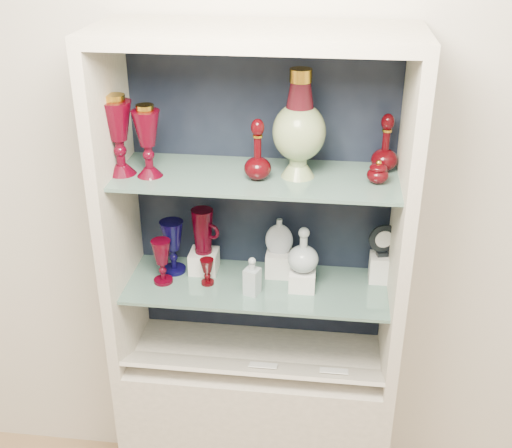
# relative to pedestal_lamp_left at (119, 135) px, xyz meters

# --- Properties ---
(wall_back) EXTENTS (3.50, 0.02, 2.80)m
(wall_back) POSITION_rel_pedestal_lamp_left_xyz_m (0.44, 0.24, -0.20)
(wall_back) COLOR silver
(wall_back) RESTS_ON ground
(cabinet_base) EXTENTS (1.00, 0.40, 0.75)m
(cabinet_base) POSITION_rel_pedestal_lamp_left_xyz_m (0.44, 0.02, -1.23)
(cabinet_base) COLOR #BCB29F
(cabinet_base) RESTS_ON ground
(cabinet_back_panel) EXTENTS (0.98, 0.02, 1.15)m
(cabinet_back_panel) POSITION_rel_pedestal_lamp_left_xyz_m (0.44, 0.21, -0.28)
(cabinet_back_panel) COLOR black
(cabinet_back_panel) RESTS_ON cabinet_base
(cabinet_side_left) EXTENTS (0.04, 0.40, 1.15)m
(cabinet_side_left) POSITION_rel_pedestal_lamp_left_xyz_m (-0.04, 0.02, -0.28)
(cabinet_side_left) COLOR #BCB29F
(cabinet_side_left) RESTS_ON cabinet_base
(cabinet_side_right) EXTENTS (0.04, 0.40, 1.15)m
(cabinet_side_right) POSITION_rel_pedestal_lamp_left_xyz_m (0.92, 0.02, -0.28)
(cabinet_side_right) COLOR #BCB29F
(cabinet_side_right) RESTS_ON cabinet_base
(cabinet_top_cap) EXTENTS (1.00, 0.40, 0.04)m
(cabinet_top_cap) POSITION_rel_pedestal_lamp_left_xyz_m (0.44, 0.02, 0.32)
(cabinet_top_cap) COLOR #BCB29F
(cabinet_top_cap) RESTS_ON cabinet_side_left
(shelf_lower) EXTENTS (0.92, 0.34, 0.01)m
(shelf_lower) POSITION_rel_pedestal_lamp_left_xyz_m (0.44, 0.04, -0.56)
(shelf_lower) COLOR slate
(shelf_lower) RESTS_ON cabinet_side_left
(shelf_upper) EXTENTS (0.92, 0.34, 0.01)m
(shelf_upper) POSITION_rel_pedestal_lamp_left_xyz_m (0.44, 0.04, -0.14)
(shelf_upper) COLOR slate
(shelf_upper) RESTS_ON cabinet_side_left
(label_ledge) EXTENTS (0.92, 0.17, 0.09)m
(label_ledge) POSITION_rel_pedestal_lamp_left_xyz_m (0.44, -0.09, -0.82)
(label_ledge) COLOR #BCB29F
(label_ledge) RESTS_ON cabinet_base
(label_card_0) EXTENTS (0.10, 0.06, 0.03)m
(label_card_0) POSITION_rel_pedestal_lamp_left_xyz_m (0.48, -0.09, -0.81)
(label_card_0) COLOR white
(label_card_0) RESTS_ON label_ledge
(label_card_1) EXTENTS (0.10, 0.06, 0.03)m
(label_card_1) POSITION_rel_pedestal_lamp_left_xyz_m (0.73, -0.09, -0.81)
(label_card_1) COLOR white
(label_card_1) RESTS_ON label_ledge
(pedestal_lamp_left) EXTENTS (0.11, 0.11, 0.26)m
(pedestal_lamp_left) POSITION_rel_pedestal_lamp_left_xyz_m (0.00, 0.00, 0.00)
(pedestal_lamp_left) COLOR #49000F
(pedestal_lamp_left) RESTS_ON shelf_upper
(pedestal_lamp_right) EXTENTS (0.12, 0.12, 0.24)m
(pedestal_lamp_right) POSITION_rel_pedestal_lamp_left_xyz_m (0.10, -0.01, -0.01)
(pedestal_lamp_right) COLOR #49000F
(pedestal_lamp_right) RESTS_ON shelf_upper
(enamel_urn) EXTENTS (0.18, 0.18, 0.35)m
(enamel_urn) POSITION_rel_pedestal_lamp_left_xyz_m (0.57, 0.05, 0.04)
(enamel_urn) COLOR #114E1F
(enamel_urn) RESTS_ON shelf_upper
(ruby_decanter_a) EXTENTS (0.09, 0.09, 0.22)m
(ruby_decanter_a) POSITION_rel_pedestal_lamp_left_xyz_m (0.45, 0.01, -0.02)
(ruby_decanter_a) COLOR #440408
(ruby_decanter_a) RESTS_ON shelf_upper
(ruby_decanter_b) EXTENTS (0.10, 0.10, 0.21)m
(ruby_decanter_b) POSITION_rel_pedestal_lamp_left_xyz_m (0.85, 0.13, -0.03)
(ruby_decanter_b) COLOR #440408
(ruby_decanter_b) RESTS_ON shelf_upper
(lidded_bowl) EXTENTS (0.09, 0.09, 0.08)m
(lidded_bowl) POSITION_rel_pedestal_lamp_left_xyz_m (0.83, 0.02, -0.09)
(lidded_bowl) COLOR #440408
(lidded_bowl) RESTS_ON shelf_upper
(cobalt_goblet) EXTENTS (0.09, 0.09, 0.20)m
(cobalt_goblet) POSITION_rel_pedestal_lamp_left_xyz_m (0.13, 0.10, -0.45)
(cobalt_goblet) COLOR #0B073A
(cobalt_goblet) RESTS_ON shelf_lower
(ruby_goblet_tall) EXTENTS (0.09, 0.09, 0.17)m
(ruby_goblet_tall) POSITION_rel_pedestal_lamp_left_xyz_m (0.11, 0.02, -0.47)
(ruby_goblet_tall) COLOR #49000F
(ruby_goblet_tall) RESTS_ON shelf_lower
(ruby_goblet_small) EXTENTS (0.06, 0.06, 0.10)m
(ruby_goblet_small) POSITION_rel_pedestal_lamp_left_xyz_m (0.27, 0.02, -0.50)
(ruby_goblet_small) COLOR #440408
(ruby_goblet_small) RESTS_ON shelf_lower
(riser_ruby_pitcher) EXTENTS (0.10, 0.10, 0.08)m
(riser_ruby_pitcher) POSITION_rel_pedestal_lamp_left_xyz_m (0.24, 0.11, -0.51)
(riser_ruby_pitcher) COLOR silver
(riser_ruby_pitcher) RESTS_ON shelf_lower
(ruby_pitcher) EXTENTS (0.15, 0.12, 0.17)m
(ruby_pitcher) POSITION_rel_pedestal_lamp_left_xyz_m (0.24, 0.11, -0.39)
(ruby_pitcher) COLOR #49000F
(ruby_pitcher) RESTS_ON riser_ruby_pitcher
(clear_square_bottle) EXTENTS (0.06, 0.06, 0.14)m
(clear_square_bottle) POSITION_rel_pedestal_lamp_left_xyz_m (0.43, -0.02, -0.48)
(clear_square_bottle) COLOR #96A6AB
(clear_square_bottle) RESTS_ON shelf_lower
(riser_flat_flask) EXTENTS (0.09, 0.09, 0.09)m
(riser_flat_flask) POSITION_rel_pedestal_lamp_left_xyz_m (0.51, 0.12, -0.51)
(riser_flat_flask) COLOR silver
(riser_flat_flask) RESTS_ON shelf_lower
(flat_flask) EXTENTS (0.10, 0.04, 0.14)m
(flat_flask) POSITION_rel_pedestal_lamp_left_xyz_m (0.51, 0.12, -0.39)
(flat_flask) COLOR #A6B1BA
(flat_flask) RESTS_ON riser_flat_flask
(riser_clear_round_decanter) EXTENTS (0.09, 0.09, 0.07)m
(riser_clear_round_decanter) POSITION_rel_pedestal_lamp_left_xyz_m (0.60, 0.04, -0.52)
(riser_clear_round_decanter) COLOR silver
(riser_clear_round_decanter) RESTS_ON shelf_lower
(clear_round_decanter) EXTENTS (0.13, 0.13, 0.16)m
(clear_round_decanter) POSITION_rel_pedestal_lamp_left_xyz_m (0.60, 0.04, -0.40)
(clear_round_decanter) COLOR #96A6AB
(clear_round_decanter) RESTS_ON riser_clear_round_decanter
(riser_cameo_medallion) EXTENTS (0.08, 0.08, 0.10)m
(riser_cameo_medallion) POSITION_rel_pedestal_lamp_left_xyz_m (0.88, 0.13, -0.50)
(riser_cameo_medallion) COLOR silver
(riser_cameo_medallion) RESTS_ON shelf_lower
(cameo_medallion) EXTENTS (0.11, 0.06, 0.12)m
(cameo_medallion) POSITION_rel_pedestal_lamp_left_xyz_m (0.88, 0.13, -0.39)
(cameo_medallion) COLOR black
(cameo_medallion) RESTS_ON riser_cameo_medallion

